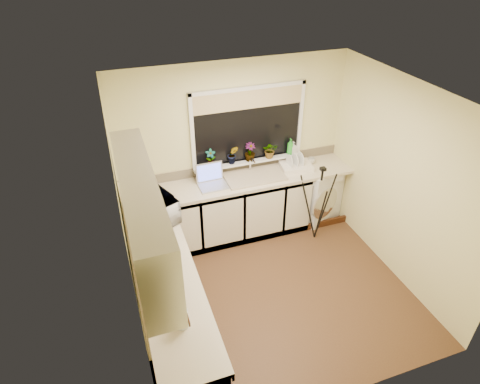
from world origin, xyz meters
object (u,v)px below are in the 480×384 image
Objects in this scene: soap_bottle_clear at (293,148)px; plant_d at (270,150)px; plant_b at (233,155)px; dish_rack at (296,166)px; glass_jug at (182,318)px; cup_back at (311,161)px; laptop at (211,180)px; plant_a at (211,158)px; cup_left at (169,306)px; washing_machine at (315,191)px; plant_c at (250,152)px; soap_bottle_green at (290,146)px; kettle at (162,244)px; steel_jar at (158,279)px; microwave at (155,208)px; tripod at (318,204)px.

plant_d is at bearing -177.93° from soap_bottle_clear.
dish_rack is at bearing -11.28° from plant_b.
glass_jug is 3.27m from cup_back.
plant_a is at bearing 73.05° from laptop.
plant_a is 2.75× the size of cup_left.
cup_back reaches higher than washing_machine.
plant_b is at bearing 179.76° from plant_c.
plant_b reaches higher than cup_back.
plant_d is at bearing -178.45° from soap_bottle_green.
kettle reaches higher than cup_back.
laptop is 0.68m from plant_c.
soap_bottle_green is at bearing 38.60° from steel_jar.
washing_machine is at bearing 41.03° from glass_jug.
laptop is 1.26m from dish_rack.
washing_machine is 3.34× the size of plant_a.
microwave is 2.34× the size of soap_bottle_green.
kettle is (-0.86, -1.14, 0.03)m from laptop.
plant_c is at bearing -179.88° from soap_bottle_clear.
steel_jar is at bearing -168.96° from washing_machine.
steel_jar reaches higher than cup_left.
soap_bottle_green reaches higher than tripod.
dish_rack is 0.28m from soap_bottle_clear.
tripod is 2.26m from microwave.
plant_a reaches higher than soap_bottle_clear.
cup_back is (2.40, 2.22, -0.04)m from glass_jug.
plant_a is at bearing 179.40° from dish_rack.
kettle is at bearing -147.40° from soap_bottle_green.
soap_bottle_clear reaches higher than steel_jar.
dish_rack is 2.75m from steel_jar.
plant_d is 0.31m from soap_bottle_green.
plant_c reaches higher than soap_bottle_green.
soap_bottle_clear is 1.94× the size of cup_left.
soap_bottle_green is at bearing 48.03° from glass_jug.
glass_jug is 0.95× the size of soap_bottle_clear.
tripod is at bearing 24.55° from steel_jar.
laptop is 0.30m from plant_a.
tripod is 1.19m from plant_c.
plant_b reaches higher than dish_rack.
steel_jar is at bearing -170.64° from tripod.
plant_b reaches higher than soap_bottle_clear.
soap_bottle_green is 0.06m from soap_bottle_clear.
cup_back and cup_left have the same top height.
soap_bottle_clear is (-0.10, 0.69, 0.56)m from tripod.
soap_bottle_green is (-0.03, 0.17, 0.24)m from dish_rack.
soap_bottle_green is at bearing 44.39° from cup_left.
glass_jug is 0.31× the size of microwave.
microwave is at bearing -157.70° from plant_d.
washing_machine is 4.97× the size of glass_jug.
steel_jar is 2.08m from plant_a.
soap_bottle_green is at bearing -174.63° from soap_bottle_clear.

